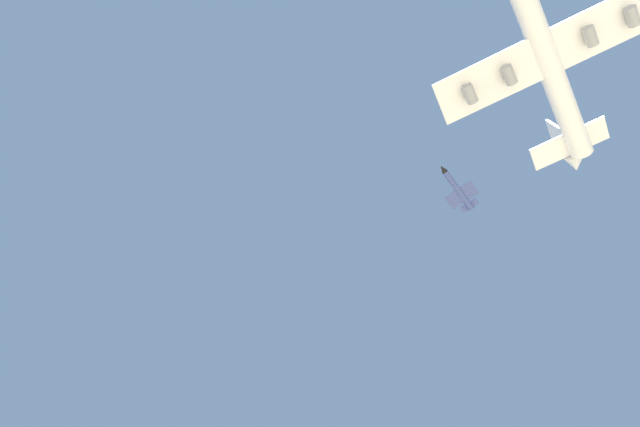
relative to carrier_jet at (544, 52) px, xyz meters
name	(u,v)px	position (x,y,z in m)	size (l,w,h in m)	color
carrier_jet	(544,52)	(0.00, 0.00, 0.00)	(77.78, 61.10, 19.53)	white
chase_jet_lead	(458,190)	(-23.34, -30.81, -20.63)	(15.07, 9.07, 4.00)	#38478C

